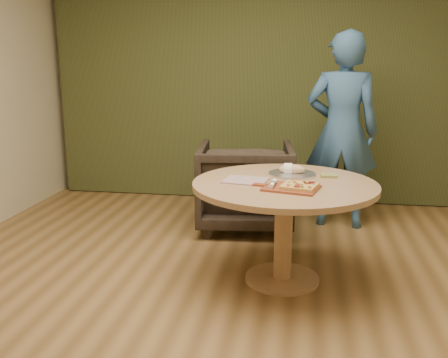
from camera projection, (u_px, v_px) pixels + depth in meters
name	position (u px, v px, depth m)	size (l,w,h in m)	color
room_shell	(219.00, 95.00, 2.83)	(5.04, 6.04, 2.84)	olive
curtain	(263.00, 78.00, 5.61)	(4.80, 0.14, 2.78)	#353D1B
pedestal_table	(284.00, 201.00, 3.56)	(1.31, 1.31, 0.75)	tan
pizza_paddle	(290.00, 188.00, 3.35)	(0.47, 0.36, 0.01)	brown
flatbread_pizza	(300.00, 186.00, 3.32)	(0.27, 0.27, 0.04)	#DDAF56
cutlery_roll	(273.00, 183.00, 3.37)	(0.05, 0.20, 0.03)	white
newspaper	(246.00, 180.00, 3.57)	(0.30, 0.25, 0.01)	beige
serving_tray	(292.00, 174.00, 3.76)	(0.36, 0.36, 0.02)	silver
bread_roll	(291.00, 169.00, 3.75)	(0.19, 0.09, 0.09)	beige
green_packet	(329.00, 176.00, 3.70)	(0.12, 0.10, 0.02)	olive
armchair	(245.00, 181.00, 4.80)	(0.89, 0.83, 0.91)	black
person_standing	(342.00, 131.00, 4.75)	(0.68, 0.45, 1.87)	#345C83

